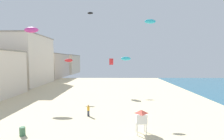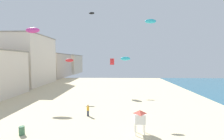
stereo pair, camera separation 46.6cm
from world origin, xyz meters
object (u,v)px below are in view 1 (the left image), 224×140
Objects in this scene: kite_red_parafoil at (69,60)px; beach_trash_bin at (22,131)px; kite_black_parafoil at (90,13)px; kite_red_box at (111,62)px; kite_flyer at (88,110)px; lifeguard_stand at (141,116)px; kite_cyan_parafoil_2 at (150,21)px; kite_magenta_parafoil at (31,30)px; kite_cyan_parafoil at (126,59)px.

beach_trash_bin is at bearing -91.09° from kite_red_parafoil.
kite_black_parafoil is 18.15m from kite_red_box.
kite_red_parafoil reaches higher than beach_trash_bin.
kite_flyer is 13.21m from kite_red_parafoil.
lifeguard_stand is 12.40m from beach_trash_bin.
kite_red_box is at bearing 151.18° from kite_flyer.
kite_red_parafoil is (0.30, 15.46, 7.30)m from beach_trash_bin.
lifeguard_stand is 17.04m from kite_cyan_parafoil_2.
kite_cyan_parafoil_2 is (13.02, -17.69, -6.76)m from kite_black_parafoil.
lifeguard_stand is 1.58× the size of kite_black_parafoil.
kite_flyer is at bearing -35.08° from kite_magenta_parafoil.
kite_red_box is at bearing 113.91° from lifeguard_stand.
lifeguard_stand is at bearing 35.66° from kite_flyer.
kite_magenta_parafoil is 1.97× the size of kite_red_box.
kite_flyer is at bearing -60.48° from kite_red_parafoil.
kite_magenta_parafoil is 22.07m from kite_cyan_parafoil_2.
kite_red_parafoil reaches higher than lifeguard_stand.
lifeguard_stand is at bearing -106.52° from kite_cyan_parafoil_2.
kite_cyan_parafoil is 0.49× the size of kite_magenta_parafoil.
lifeguard_stand is 1.84× the size of kite_red_box.
kite_cyan_parafoil reaches higher than lifeguard_stand.
kite_magenta_parafoil reaches higher than kite_flyer.
beach_trash_bin is at bearing -63.01° from kite_flyer.
kite_red_parafoil is at bearing -156.01° from kite_red_box.
kite_red_box reaches higher than beach_trash_bin.
kite_flyer is 8.78m from kite_cyan_parafoil.
kite_magenta_parafoil is 1.69× the size of kite_black_parafoil.
kite_cyan_parafoil is 13.32m from kite_red_box.
kite_red_parafoil reaches higher than kite_flyer.
kite_cyan_parafoil_2 is at bearing 50.95° from kite_cyan_parafoil.
kite_cyan_parafoil_2 reaches higher than kite_flyer.
kite_red_box reaches higher than kite_flyer.
lifeguard_stand is at bearing -79.18° from kite_red_box.
kite_black_parafoil is at bearing 80.78° from kite_red_parafoil.
kite_red_box is (8.76, 19.23, 7.01)m from beach_trash_bin.
beach_trash_bin is 20.31m from kite_magenta_parafoil.
kite_red_box is (-3.55, 18.55, 5.63)m from lifeguard_stand.
lifeguard_stand is 2.83× the size of beach_trash_bin.
kite_cyan_parafoil is (11.05, 6.12, 7.54)m from beach_trash_bin.
kite_cyan_parafoil reaches higher than kite_red_parafoil.
beach_trash_bin is at bearing -94.97° from kite_black_parafoil.
kite_cyan_parafoil reaches higher than kite_red_box.
lifeguard_stand reaches higher than kite_flyer.
kite_cyan_parafoil is at bearing -24.92° from kite_magenta_parafoil.
kite_flyer is 19.53m from kite_magenta_parafoil.
kite_red_box is (2.89, 13.61, 6.55)m from kite_flyer.
lifeguard_stand is 0.93× the size of kite_magenta_parafoil.
kite_black_parafoil is (2.26, 13.93, 13.42)m from kite_red_parafoil.
lifeguard_stand is at bearing -50.91° from kite_red_parafoil.
kite_red_box is at bearing 132.14° from kite_cyan_parafoil_2.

